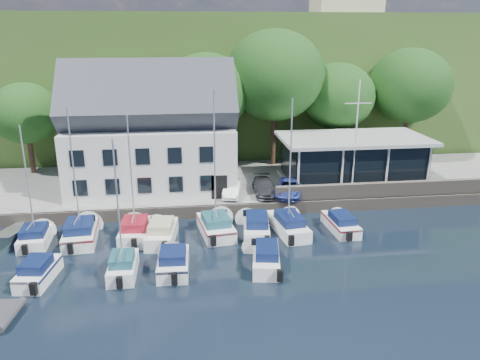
{
  "coord_description": "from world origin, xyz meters",
  "views": [
    {
      "loc": [
        -4.35,
        -23.69,
        14.21
      ],
      "look_at": [
        -0.23,
        9.0,
        3.67
      ],
      "focal_mm": 35.0,
      "sensor_mm": 36.0,
      "label": 1
    }
  ],
  "objects_px": {
    "boat_r2_3": "(266,255)",
    "car_dgrey": "(264,187)",
    "car_silver": "(222,187)",
    "boat_r1_3": "(162,230)",
    "boat_r1_5": "(256,224)",
    "club_pavilion": "(352,159)",
    "boat_r2_1": "(118,207)",
    "boat_r1_2": "(131,175)",
    "boat_r1_7": "(341,222)",
    "car_blue": "(290,187)",
    "boat_r2_0": "(38,269)",
    "car_white": "(232,189)",
    "boat_r1_4": "(215,172)",
    "boat_r2_2": "(173,260)",
    "harbor_building": "(152,138)",
    "boat_r1_6": "(290,172)",
    "flagpole": "(356,138)",
    "boat_r1_1": "(74,176)",
    "boat_r1_0": "(28,187)"
  },
  "relations": [
    {
      "from": "boat_r2_3",
      "to": "car_dgrey",
      "type": "bearing_deg",
      "value": 90.12
    },
    {
      "from": "car_silver",
      "to": "boat_r1_3",
      "type": "relative_size",
      "value": 0.53
    },
    {
      "from": "boat_r1_5",
      "to": "club_pavilion",
      "type": "bearing_deg",
      "value": 47.65
    },
    {
      "from": "car_dgrey",
      "to": "boat_r2_1",
      "type": "distance_m",
      "value": 15.34
    },
    {
      "from": "boat_r1_2",
      "to": "boat_r1_3",
      "type": "height_order",
      "value": "boat_r1_2"
    },
    {
      "from": "boat_r1_7",
      "to": "boat_r2_3",
      "type": "relative_size",
      "value": 0.94
    },
    {
      "from": "boat_r1_2",
      "to": "car_silver",
      "type": "bearing_deg",
      "value": 45.5
    },
    {
      "from": "car_blue",
      "to": "boat_r1_3",
      "type": "height_order",
      "value": "car_blue"
    },
    {
      "from": "boat_r2_0",
      "to": "boat_r2_3",
      "type": "relative_size",
      "value": 0.81
    },
    {
      "from": "car_white",
      "to": "boat_r2_1",
      "type": "relative_size",
      "value": 0.43
    },
    {
      "from": "car_dgrey",
      "to": "boat_r1_4",
      "type": "distance_m",
      "value": 7.75
    },
    {
      "from": "boat_r2_1",
      "to": "boat_r2_2",
      "type": "height_order",
      "value": "boat_r2_1"
    },
    {
      "from": "harbor_building",
      "to": "boat_r1_6",
      "type": "distance_m",
      "value": 13.67
    },
    {
      "from": "car_dgrey",
      "to": "flagpole",
      "type": "distance_m",
      "value": 8.65
    },
    {
      "from": "harbor_building",
      "to": "car_dgrey",
      "type": "distance_m",
      "value": 10.61
    },
    {
      "from": "boat_r2_0",
      "to": "boat_r2_1",
      "type": "xyz_separation_m",
      "value": [
        4.91,
        0.13,
        3.64
      ]
    },
    {
      "from": "boat_r1_1",
      "to": "boat_r2_0",
      "type": "height_order",
      "value": "boat_r1_1"
    },
    {
      "from": "car_blue",
      "to": "flagpole",
      "type": "distance_m",
      "value": 6.86
    },
    {
      "from": "car_blue",
      "to": "car_dgrey",
      "type": "bearing_deg",
      "value": -175.6
    },
    {
      "from": "boat_r1_2",
      "to": "boat_r1_5",
      "type": "xyz_separation_m",
      "value": [
        8.7,
        -0.26,
        -4.0
      ]
    },
    {
      "from": "flagpole",
      "to": "boat_r1_3",
      "type": "bearing_deg",
      "value": -160.05
    },
    {
      "from": "flagpole",
      "to": "boat_r1_4",
      "type": "height_order",
      "value": "flagpole"
    },
    {
      "from": "boat_r2_0",
      "to": "boat_r1_1",
      "type": "bearing_deg",
      "value": 83.72
    },
    {
      "from": "boat_r1_1",
      "to": "car_silver",
      "type": "bearing_deg",
      "value": 25.68
    },
    {
      "from": "harbor_building",
      "to": "boat_r1_4",
      "type": "height_order",
      "value": "harbor_building"
    },
    {
      "from": "flagpole",
      "to": "boat_r1_3",
      "type": "distance_m",
      "value": 17.75
    },
    {
      "from": "boat_r1_3",
      "to": "boat_r1_7",
      "type": "bearing_deg",
      "value": 7.73
    },
    {
      "from": "flagpole",
      "to": "boat_r1_3",
      "type": "height_order",
      "value": "flagpole"
    },
    {
      "from": "boat_r2_1",
      "to": "flagpole",
      "type": "bearing_deg",
      "value": 30.26
    },
    {
      "from": "car_white",
      "to": "flagpole",
      "type": "distance_m",
      "value": 11.13
    },
    {
      "from": "boat_r1_1",
      "to": "boat_r2_1",
      "type": "distance_m",
      "value": 6.38
    },
    {
      "from": "car_dgrey",
      "to": "car_blue",
      "type": "bearing_deg",
      "value": -12.25
    },
    {
      "from": "boat_r2_3",
      "to": "boat_r1_2",
      "type": "bearing_deg",
      "value": 158.62
    },
    {
      "from": "flagpole",
      "to": "boat_r1_7",
      "type": "relative_size",
      "value": 1.6
    },
    {
      "from": "boat_r1_0",
      "to": "club_pavilion",
      "type": "bearing_deg",
      "value": 14.52
    },
    {
      "from": "boat_r1_5",
      "to": "boat_r2_3",
      "type": "height_order",
      "value": "boat_r1_5"
    },
    {
      "from": "flagpole",
      "to": "boat_r2_0",
      "type": "distance_m",
      "value": 25.89
    },
    {
      "from": "boat_r1_1",
      "to": "boat_r1_5",
      "type": "bearing_deg",
      "value": -6.04
    },
    {
      "from": "club_pavilion",
      "to": "boat_r1_7",
      "type": "relative_size",
      "value": 2.23
    },
    {
      "from": "boat_r1_0",
      "to": "boat_r1_2",
      "type": "xyz_separation_m",
      "value": [
        6.83,
        0.01,
        0.57
      ]
    },
    {
      "from": "car_blue",
      "to": "boat_r1_5",
      "type": "height_order",
      "value": "car_blue"
    },
    {
      "from": "boat_r1_5",
      "to": "boat_r1_6",
      "type": "xyz_separation_m",
      "value": [
        2.38,
        -0.02,
        3.84
      ]
    },
    {
      "from": "boat_r1_0",
      "to": "flagpole",
      "type": "bearing_deg",
      "value": 8.53
    },
    {
      "from": "car_white",
      "to": "boat_r1_2",
      "type": "bearing_deg",
      "value": -131.57
    },
    {
      "from": "car_white",
      "to": "boat_r1_1",
      "type": "xyz_separation_m",
      "value": [
        -11.38,
        -5.35,
        3.16
      ]
    },
    {
      "from": "boat_r1_1",
      "to": "boat_r1_6",
      "type": "xyz_separation_m",
      "value": [
        14.88,
        -0.43,
        -0.15
      ]
    },
    {
      "from": "boat_r1_0",
      "to": "boat_r2_0",
      "type": "height_order",
      "value": "boat_r1_0"
    },
    {
      "from": "car_white",
      "to": "boat_r2_3",
      "type": "height_order",
      "value": "car_white"
    },
    {
      "from": "car_silver",
      "to": "boat_r2_3",
      "type": "xyz_separation_m",
      "value": [
        1.74,
        -11.35,
        -0.8
      ]
    },
    {
      "from": "boat_r2_1",
      "to": "boat_r2_3",
      "type": "relative_size",
      "value": 1.39
    }
  ]
}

